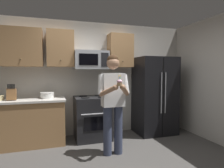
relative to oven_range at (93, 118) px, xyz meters
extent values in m
plane|color=#474442|center=(0.15, -1.36, -0.46)|extent=(6.00, 6.00, 0.00)
cube|color=beige|center=(0.15, 0.39, 0.84)|extent=(4.40, 0.10, 2.60)
cube|color=beige|center=(2.40, -1.06, 0.84)|extent=(0.10, 4.40, 2.60)
cube|color=black|center=(0.00, 0.00, 0.00)|extent=(0.76, 0.66, 0.92)
cube|color=black|center=(0.00, -0.33, -0.04)|extent=(0.48, 0.01, 0.28)
cylinder|color=#99999E|center=(0.00, -0.36, 0.16)|extent=(0.60, 0.03, 0.03)
cylinder|color=black|center=(-0.18, -0.14, 0.46)|extent=(0.18, 0.18, 0.01)
cylinder|color=black|center=(0.18, -0.14, 0.46)|extent=(0.18, 0.18, 0.01)
cylinder|color=black|center=(-0.18, 0.14, 0.46)|extent=(0.18, 0.18, 0.01)
cylinder|color=black|center=(0.18, 0.14, 0.46)|extent=(0.18, 0.18, 0.01)
cube|color=#9EA0A5|center=(0.00, 0.12, 1.26)|extent=(0.74, 0.40, 0.40)
cube|color=black|center=(-0.09, -0.08, 1.26)|extent=(0.40, 0.01, 0.24)
cube|color=black|center=(0.26, -0.08, 1.26)|extent=(0.16, 0.01, 0.30)
cube|color=black|center=(1.50, -0.04, 0.44)|extent=(0.90, 0.72, 1.80)
cylinder|color=gray|center=(1.45, -0.41, 0.54)|extent=(0.02, 0.02, 0.90)
cylinder|color=gray|center=(1.55, -0.41, 0.54)|extent=(0.02, 0.02, 0.90)
cube|color=black|center=(1.50, -0.40, 0.44)|extent=(0.01, 0.01, 1.74)
cube|color=#9E7247|center=(-1.40, 0.17, 1.49)|extent=(0.80, 0.34, 0.76)
sphere|color=brown|center=(-1.40, -0.01, 1.24)|extent=(0.03, 0.03, 0.03)
cube|color=#9E7247|center=(-0.65, 0.17, 1.49)|extent=(0.55, 0.34, 0.76)
sphere|color=brown|center=(-0.65, -0.01, 1.24)|extent=(0.03, 0.03, 0.03)
cube|color=#9E7247|center=(0.70, 0.17, 1.49)|extent=(0.55, 0.34, 0.76)
sphere|color=brown|center=(0.70, -0.01, 1.24)|extent=(0.03, 0.03, 0.03)
cube|color=#9E7247|center=(-1.30, 0.02, -0.02)|extent=(1.40, 0.62, 0.88)
cube|color=beige|center=(-1.30, 0.02, 0.44)|extent=(1.44, 0.66, 0.04)
cube|color=brown|center=(-1.57, -0.03, 0.57)|extent=(0.16, 0.15, 0.24)
cylinder|color=black|center=(-1.62, -0.05, 0.72)|extent=(0.02, 0.04, 0.09)
cylinder|color=black|center=(-1.60, -0.05, 0.72)|extent=(0.02, 0.04, 0.09)
cylinder|color=black|center=(-1.58, -0.05, 0.72)|extent=(0.02, 0.04, 0.09)
cylinder|color=black|center=(-1.56, -0.05, 0.72)|extent=(0.02, 0.04, 0.09)
cylinder|color=black|center=(-1.54, -0.05, 0.72)|extent=(0.02, 0.04, 0.09)
cylinder|color=black|center=(-1.51, -0.05, 0.72)|extent=(0.02, 0.04, 0.09)
cylinder|color=white|center=(-0.93, 0.07, 0.52)|extent=(0.26, 0.26, 0.12)
torus|color=white|center=(-0.93, 0.07, 0.58)|extent=(0.27, 0.27, 0.02)
cylinder|color=#383F59|center=(0.08, -0.88, -0.03)|extent=(0.15, 0.15, 0.86)
cylinder|color=#383F59|center=(0.28, -0.88, -0.03)|extent=(0.15, 0.15, 0.86)
cube|color=white|center=(0.18, -0.88, 0.69)|extent=(0.38, 0.22, 0.58)
sphere|color=#A37556|center=(0.18, -0.88, 1.15)|extent=(0.22, 0.22, 0.22)
sphere|color=#382314|center=(0.18, -0.87, 1.20)|extent=(0.20, 0.20, 0.20)
cylinder|color=white|center=(-0.04, -0.91, 0.78)|extent=(0.15, 0.18, 0.35)
cylinder|color=#A37556|center=(0.03, -1.07, 0.69)|extent=(0.26, 0.33, 0.21)
sphere|color=#A37556|center=(0.12, -1.20, 0.76)|extent=(0.09, 0.09, 0.09)
cylinder|color=white|center=(0.41, -0.91, 0.78)|extent=(0.15, 0.18, 0.35)
cylinder|color=#A37556|center=(0.33, -1.07, 0.69)|extent=(0.26, 0.33, 0.21)
sphere|color=#A37556|center=(0.24, -1.20, 0.76)|extent=(0.09, 0.09, 0.09)
cylinder|color=#A87F56|center=(0.18, -1.22, 0.80)|extent=(0.08, 0.08, 0.06)
ellipsoid|color=#F2B2CC|center=(0.18, -1.22, 0.85)|extent=(0.09, 0.09, 0.06)
cylinder|color=#4CBF66|center=(0.20, -1.22, 0.90)|extent=(0.01, 0.01, 0.06)
ellipsoid|color=#FFD159|center=(0.20, -1.22, 0.94)|extent=(0.01, 0.01, 0.02)
cylinder|color=#F2D84C|center=(0.18, -1.21, 0.90)|extent=(0.01, 0.01, 0.06)
ellipsoid|color=#FFD159|center=(0.18, -1.21, 0.94)|extent=(0.01, 0.01, 0.02)
cylinder|color=#4C7FE5|center=(0.18, -1.24, 0.90)|extent=(0.01, 0.01, 0.06)
ellipsoid|color=#FFD159|center=(0.18, -1.24, 0.94)|extent=(0.01, 0.01, 0.02)
camera|label=1|loc=(-0.81, -4.01, 1.00)|focal=30.32mm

